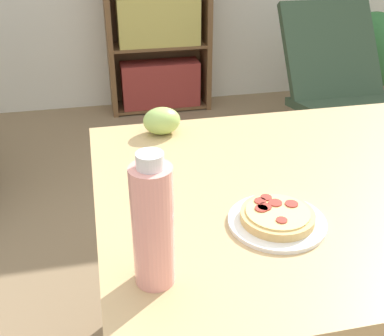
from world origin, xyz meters
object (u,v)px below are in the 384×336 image
object	(u,v)px
pizza_on_plate	(279,218)
bookshelf	(158,18)
grape_bunch	(162,121)
drink_bottle	(153,225)
lounge_chair_far	(337,109)
potted_plant_floor	(370,59)

from	to	relation	value
pizza_on_plate	bookshelf	world-z (taller)	bookshelf
pizza_on_plate	bookshelf	bearing A→B (deg)	87.29
grape_bunch	drink_bottle	xyz separation A→B (m)	(-0.12, -0.65, 0.09)
grape_bunch	lounge_chair_far	bearing A→B (deg)	42.97
grape_bunch	drink_bottle	bearing A→B (deg)	-100.08
pizza_on_plate	bookshelf	size ratio (longest dim) A/B	0.15
drink_bottle	bookshelf	distance (m)	2.83
pizza_on_plate	lounge_chair_far	size ratio (longest dim) A/B	0.25
grape_bunch	lounge_chair_far	distance (m)	1.82
bookshelf	pizza_on_plate	bearing A→B (deg)	-92.71
pizza_on_plate	grape_bunch	size ratio (longest dim) A/B	1.91
pizza_on_plate	drink_bottle	size ratio (longest dim) A/B	0.81
drink_bottle	bookshelf	bearing A→B (deg)	81.40
grape_bunch	drink_bottle	distance (m)	0.67
grape_bunch	potted_plant_floor	xyz separation A→B (m)	(1.84, 1.82, -0.44)
pizza_on_plate	drink_bottle	distance (m)	0.34
drink_bottle	potted_plant_floor	distance (m)	3.20
pizza_on_plate	potted_plant_floor	size ratio (longest dim) A/B	0.30
lounge_chair_far	pizza_on_plate	bearing A→B (deg)	-123.15
pizza_on_plate	bookshelf	distance (m)	2.68
potted_plant_floor	grape_bunch	bearing A→B (deg)	-135.34
drink_bottle	bookshelf	world-z (taller)	bookshelf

